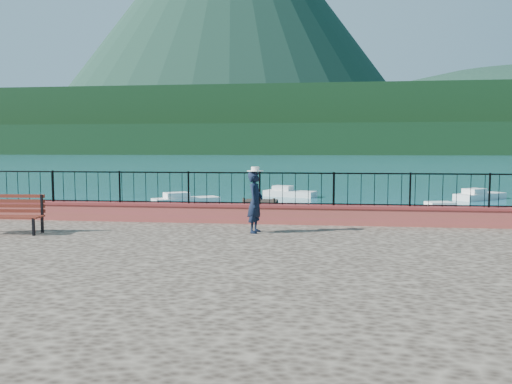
% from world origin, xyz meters
% --- Properties ---
extents(ground, '(2000.00, 2000.00, 0.00)m').
position_xyz_m(ground, '(0.00, 0.00, 0.00)').
color(ground, '#19596B').
rests_on(ground, ground).
extents(parapet, '(28.00, 0.46, 0.58)m').
position_xyz_m(parapet, '(0.00, 3.70, 1.49)').
color(parapet, '#A43B3F').
rests_on(parapet, promenade).
extents(railing, '(27.00, 0.05, 0.95)m').
position_xyz_m(railing, '(0.00, 3.70, 2.25)').
color(railing, black).
rests_on(railing, parapet).
extents(dock, '(2.00, 16.00, 0.30)m').
position_xyz_m(dock, '(-2.00, 12.00, 0.15)').
color(dock, '#2D231C').
rests_on(dock, ground).
extents(far_forest, '(900.00, 60.00, 18.00)m').
position_xyz_m(far_forest, '(0.00, 300.00, 9.00)').
color(far_forest, black).
rests_on(far_forest, ground).
extents(foothills, '(900.00, 120.00, 44.00)m').
position_xyz_m(foothills, '(0.00, 360.00, 22.00)').
color(foothills, black).
rests_on(foothills, ground).
extents(volcano, '(560.00, 560.00, 380.00)m').
position_xyz_m(volcano, '(-120.00, 700.00, 190.00)').
color(volcano, '#142D23').
rests_on(volcano, ground).
extents(park_bench, '(1.89, 0.72, 1.03)m').
position_xyz_m(park_bench, '(-6.73, 1.03, 1.51)').
color(park_bench, black).
rests_on(park_bench, promenade).
extents(person, '(0.49, 0.66, 1.65)m').
position_xyz_m(person, '(-0.23, 2.01, 2.03)').
color(person, black).
rests_on(person, promenade).
extents(hat, '(0.44, 0.44, 0.12)m').
position_xyz_m(hat, '(-0.23, 2.01, 2.91)').
color(hat, white).
rests_on(hat, person).
extents(boat_0, '(4.32, 2.95, 0.80)m').
position_xyz_m(boat_0, '(-8.13, 8.22, 0.40)').
color(boat_0, silver).
rests_on(boat_0, ground).
extents(boat_1, '(3.68, 1.57, 0.80)m').
position_xyz_m(boat_1, '(5.57, 12.70, 0.40)').
color(boat_1, silver).
rests_on(boat_1, ground).
extents(boat_2, '(3.82, 2.03, 0.80)m').
position_xyz_m(boat_2, '(8.14, 14.97, 0.40)').
color(boat_2, white).
rests_on(boat_2, ground).
extents(boat_3, '(4.14, 3.38, 0.80)m').
position_xyz_m(boat_3, '(-6.66, 18.96, 0.40)').
color(boat_3, white).
rests_on(boat_3, ground).
extents(boat_4, '(3.97, 2.54, 0.80)m').
position_xyz_m(boat_4, '(-0.53, 24.89, 0.40)').
color(boat_4, silver).
rests_on(boat_4, ground).
extents(boat_5, '(4.03, 3.59, 0.80)m').
position_xyz_m(boat_5, '(12.51, 24.41, 0.40)').
color(boat_5, silver).
rests_on(boat_5, ground).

